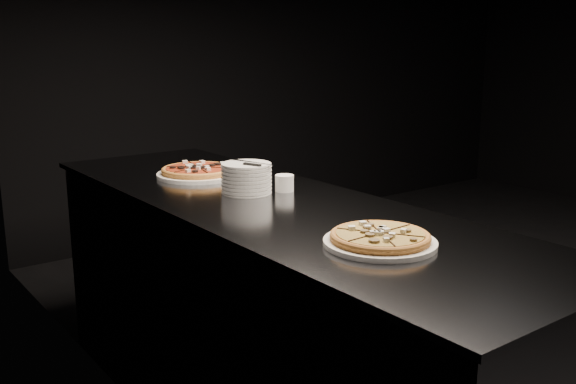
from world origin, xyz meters
TOP-DOWN VIEW (x-y plane):
  - floor at (0.00, 0.00)m, footprint 5.00×5.00m
  - wall_left at (-2.50, 0.00)m, footprint 0.02×5.00m
  - wall_back at (0.00, 2.50)m, footprint 5.00×0.02m
  - counter at (-2.13, 0.00)m, footprint 0.74×2.44m
  - pizza_mushroom at (-2.18, -0.63)m, footprint 0.33×0.33m
  - pizza_tomato at (-2.12, 0.54)m, footprint 0.40×0.40m
  - plate_stack at (-2.12, 0.15)m, footprint 0.19×0.19m
  - cutlery at (-2.11, 0.14)m, footprint 0.06×0.21m
  - ramekin at (-1.99, 0.09)m, footprint 0.07×0.07m

SIDE VIEW (x-z plane):
  - floor at x=0.00m, z-range 0.00..0.00m
  - counter at x=-2.13m, z-range 0.00..0.92m
  - pizza_mushroom at x=-2.18m, z-range 0.92..0.96m
  - pizza_tomato at x=-2.12m, z-range 0.92..0.96m
  - ramekin at x=-1.99m, z-range 0.92..0.99m
  - plate_stack at x=-2.12m, z-range 0.92..1.04m
  - cutlery at x=-2.11m, z-range 1.03..1.04m
  - wall_left at x=-2.50m, z-range 0.00..2.80m
  - wall_back at x=0.00m, z-range 0.00..2.80m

